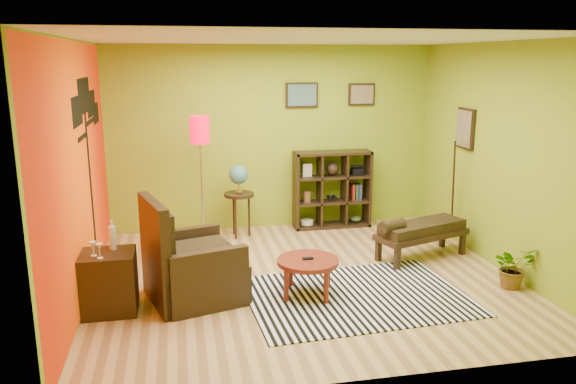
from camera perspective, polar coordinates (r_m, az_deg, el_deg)
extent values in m
plane|color=tan|center=(6.87, 1.71, -8.75)|extent=(5.00, 5.00, 0.00)
cube|color=#86A11F|center=(8.66, -1.57, 5.49)|extent=(5.00, 0.04, 2.80)
cube|color=#86A11F|center=(4.37, 8.45, -2.55)|extent=(5.00, 0.04, 2.80)
cube|color=#86A11F|center=(6.40, -20.58, 1.83)|extent=(0.04, 4.50, 2.80)
cube|color=#86A11F|center=(7.44, 20.93, 3.31)|extent=(0.04, 4.50, 2.80)
cube|color=white|center=(6.37, 1.89, 15.28)|extent=(5.00, 4.50, 0.04)
cube|color=#EB4905|center=(6.40, -20.40, 1.83)|extent=(0.01, 4.45, 2.75)
cube|color=black|center=(7.00, -19.33, -0.08)|extent=(0.01, 0.14, 2.10)
cube|color=black|center=(6.36, -20.63, 7.68)|extent=(0.01, 0.65, 0.32)
cube|color=black|center=(6.89, -20.01, 9.19)|extent=(0.01, 0.85, 0.40)
cube|color=black|center=(7.39, -19.37, 8.46)|extent=(0.01, 0.70, 0.32)
cube|color=black|center=(7.75, -18.94, 7.57)|extent=(0.01, 0.50, 0.26)
cube|color=black|center=(8.65, 1.42, 9.81)|extent=(0.50, 0.03, 0.38)
cube|color=slate|center=(8.62, 1.46, 9.80)|extent=(0.44, 0.01, 0.32)
cube|color=black|center=(8.90, 7.48, 9.81)|extent=(0.42, 0.03, 0.34)
cube|color=#987D5B|center=(8.88, 7.54, 9.80)|extent=(0.36, 0.01, 0.28)
cube|color=black|center=(8.16, 17.57, 6.16)|extent=(0.03, 0.44, 0.56)
cube|color=#987D5B|center=(8.15, 17.42, 6.16)|extent=(0.01, 0.38, 0.50)
cylinder|color=black|center=(8.25, 16.42, 0.17)|extent=(0.23, 0.34, 1.46)
cone|color=silver|center=(7.99, 17.26, 5.10)|extent=(0.08, 0.09, 0.16)
cube|color=white|center=(6.42, 6.96, -10.42)|extent=(2.52, 1.88, 0.01)
cylinder|color=maroon|center=(6.27, 2.03, -7.05)|extent=(0.69, 0.69, 0.05)
cylinder|color=maroon|center=(6.54, 4.08, -8.19)|extent=(0.06, 0.06, 0.37)
cylinder|color=maroon|center=(6.57, 0.27, -8.05)|extent=(0.06, 0.06, 0.37)
cylinder|color=maroon|center=(6.14, 3.89, -9.67)|extent=(0.06, 0.06, 0.37)
cylinder|color=maroon|center=(6.17, -0.18, -9.51)|extent=(0.06, 0.06, 0.37)
cube|color=black|center=(6.26, 2.03, -6.75)|extent=(0.12, 0.05, 0.02)
cube|color=black|center=(6.36, -9.23, -8.73)|extent=(1.14, 1.13, 0.42)
cube|color=black|center=(6.13, -13.33, -6.12)|extent=(0.35, 0.90, 1.16)
cube|color=black|center=(5.93, -7.95, -9.03)|extent=(0.84, 0.33, 0.68)
cube|color=black|center=(6.71, -10.44, -6.45)|extent=(0.84, 0.33, 0.68)
cube|color=gold|center=(6.27, -9.05, -6.27)|extent=(0.91, 0.89, 0.15)
cube|color=gold|center=(6.08, -12.66, -4.13)|extent=(0.28, 0.68, 0.53)
cube|color=black|center=(6.20, -17.68, -8.72)|extent=(0.55, 0.50, 0.65)
cylinder|color=white|center=(6.14, -17.41, -4.48)|extent=(0.07, 0.07, 0.25)
cylinder|color=white|center=(6.09, -17.52, -3.09)|extent=(0.02, 0.02, 0.07)
cylinder|color=white|center=(6.03, -19.12, -6.14)|extent=(0.06, 0.06, 0.01)
cylinder|color=white|center=(6.01, -19.16, -5.69)|extent=(0.01, 0.01, 0.09)
cone|color=white|center=(5.99, -19.21, -5.06)|extent=(0.07, 0.07, 0.06)
cylinder|color=white|center=(5.94, -18.55, -6.38)|extent=(0.06, 0.06, 0.01)
cylinder|color=white|center=(5.93, -18.58, -5.92)|extent=(0.01, 0.01, 0.09)
cone|color=white|center=(5.90, -18.63, -5.28)|extent=(0.07, 0.07, 0.06)
cylinder|color=silver|center=(8.12, -8.54, -5.24)|extent=(0.28, 0.28, 0.03)
cylinder|color=silver|center=(7.90, -8.75, 0.52)|extent=(0.03, 0.03, 1.70)
cylinder|color=red|center=(7.76, -8.96, 6.27)|extent=(0.27, 0.27, 0.37)
cylinder|color=black|center=(8.28, -5.00, -0.27)|extent=(0.44, 0.44, 0.04)
cylinder|color=black|center=(8.37, -3.97, -2.43)|extent=(0.03, 0.03, 0.62)
cylinder|color=black|center=(8.47, -5.52, -2.27)|extent=(0.03, 0.03, 0.62)
cylinder|color=black|center=(8.23, -5.37, -2.73)|extent=(0.03, 0.03, 0.62)
cylinder|color=gold|center=(8.27, -5.01, 0.03)|extent=(0.11, 0.11, 0.02)
cylinder|color=gold|center=(8.25, -5.02, 0.48)|extent=(0.02, 0.02, 0.11)
sphere|color=#3062B5|center=(8.21, -5.04, 1.76)|extent=(0.28, 0.28, 0.28)
cube|color=black|center=(8.65, 0.80, 0.09)|extent=(0.04, 0.35, 1.20)
cube|color=black|center=(8.96, 8.08, 0.43)|extent=(0.04, 0.35, 1.20)
cube|color=black|center=(8.93, 4.43, -3.36)|extent=(1.20, 0.35, 0.04)
cube|color=black|center=(8.67, 4.57, 4.00)|extent=(1.20, 0.35, 0.04)
cube|color=black|center=(8.73, 3.24, 0.21)|extent=(0.03, 0.33, 1.12)
cube|color=black|center=(8.84, 5.75, 0.32)|extent=(0.03, 0.33, 1.12)
cube|color=black|center=(8.83, 4.48, -1.00)|extent=(1.12, 0.33, 0.03)
cube|color=black|center=(8.74, 4.52, 1.54)|extent=(1.12, 0.33, 0.03)
cylinder|color=beige|center=(8.82, 1.93, -3.08)|extent=(0.20, 0.20, 0.07)
sphere|color=black|center=(8.72, 4.54, 2.38)|extent=(0.20, 0.20, 0.20)
cube|color=black|center=(8.84, 7.03, 2.08)|extent=(0.18, 0.15, 0.10)
cylinder|color=black|center=(8.81, 4.23, -0.57)|extent=(0.06, 0.12, 0.06)
cylinder|color=black|center=(8.83, 4.74, -0.55)|extent=(0.06, 0.12, 0.06)
ellipsoid|color=#384C26|center=(9.03, 6.89, -2.72)|extent=(0.18, 0.18, 0.09)
cylinder|color=brown|center=(8.71, 1.95, -0.49)|extent=(0.12, 0.12, 0.18)
cube|color=beige|center=(8.62, 1.98, 2.22)|extent=(0.14, 0.03, 0.20)
cube|color=maroon|center=(8.89, 6.54, -0.02)|extent=(0.04, 0.18, 0.26)
cube|color=#1E4C1E|center=(8.91, 6.88, 0.00)|extent=(0.04, 0.18, 0.26)
cube|color=navy|center=(8.93, 7.21, 0.01)|extent=(0.04, 0.18, 0.26)
cube|color=black|center=(7.65, 13.44, -4.20)|extent=(1.38, 0.86, 0.07)
cube|color=gold|center=(7.63, 13.48, -3.47)|extent=(1.27, 0.77, 0.13)
cylinder|color=gold|center=(7.27, 10.60, -3.40)|extent=(0.36, 0.26, 0.17)
cube|color=black|center=(8.22, 15.41, -4.41)|extent=(0.08, 0.08, 0.29)
cube|color=black|center=(7.48, 9.17, -5.88)|extent=(0.08, 0.08, 0.29)
cube|color=black|center=(7.98, 17.30, -5.08)|extent=(0.08, 0.08, 0.29)
cube|color=black|center=(7.21, 11.03, -6.69)|extent=(0.08, 0.08, 0.29)
imported|color=#26661E|center=(7.05, 21.85, -7.48)|extent=(0.49, 0.53, 0.39)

